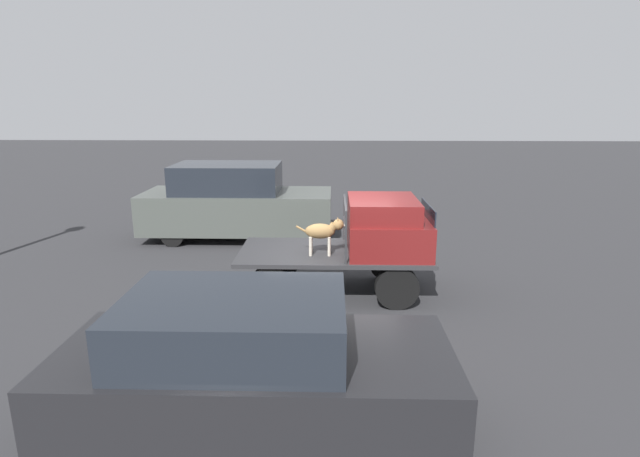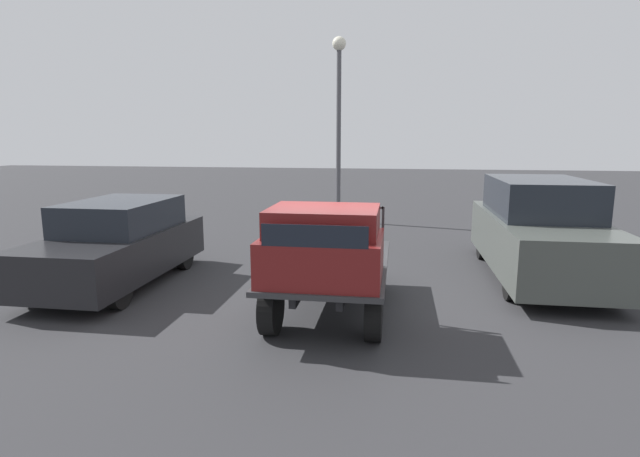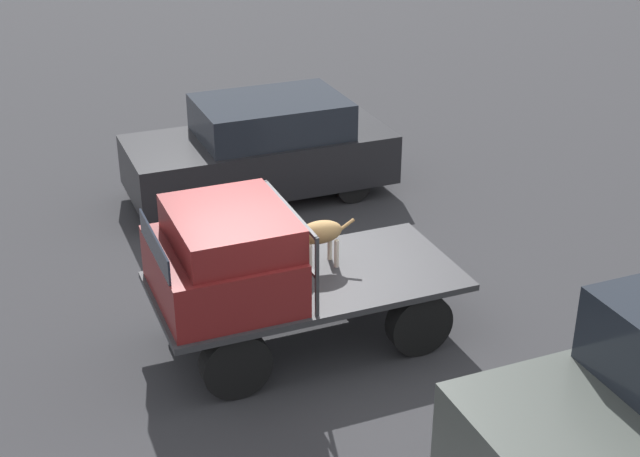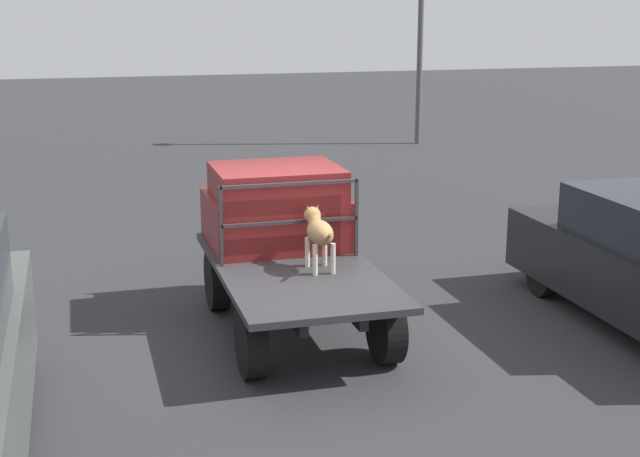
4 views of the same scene
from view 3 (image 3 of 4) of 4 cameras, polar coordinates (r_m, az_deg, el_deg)
ground_plane at (r=11.33m, az=-0.83°, el=-7.06°), size 80.00×80.00×0.00m
flatbed_truck at (r=11.00m, az=-0.85°, el=-4.37°), size 3.75×1.87×0.87m
truck_cab at (r=10.36m, az=-6.12°, el=-1.79°), size 1.55×1.75×1.05m
truck_headboard at (r=10.51m, az=-1.93°, el=-0.33°), size 0.04×1.75×0.99m
dog at (r=10.93m, az=-0.35°, el=-0.29°), size 0.96×0.29×0.73m
parked_sedan at (r=15.00m, az=-3.71°, el=5.09°), size 4.39×1.87×1.69m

